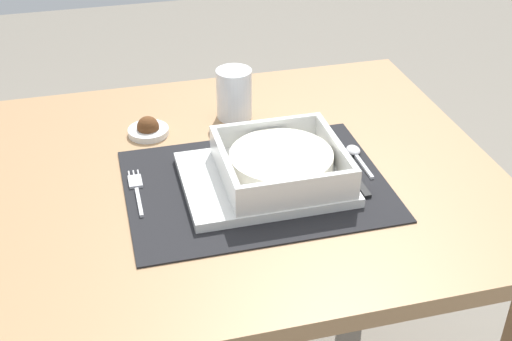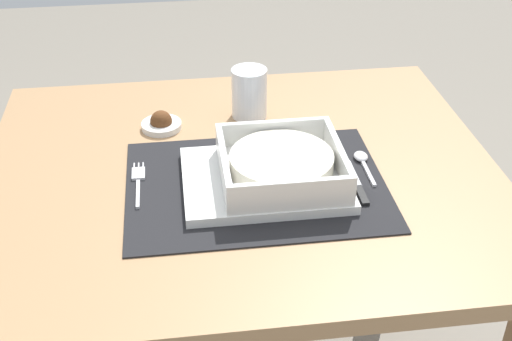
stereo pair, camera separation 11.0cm
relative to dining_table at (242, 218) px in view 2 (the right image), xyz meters
The scene contains 9 objects.
dining_table is the anchor object (origin of this frame).
placemat 0.12m from the dining_table, 71.62° to the right, with size 0.43×0.32×0.00m, color black.
serving_plate 0.13m from the dining_table, 58.80° to the right, with size 0.27×0.21×0.02m, color white.
porridge_bowl 0.17m from the dining_table, 45.21° to the right, with size 0.20×0.20×0.05m.
fork 0.21m from the dining_table, behind, with size 0.02×0.13×0.00m.
spoon 0.24m from the dining_table, ahead, with size 0.02×0.11×0.01m.
butter_knife 0.23m from the dining_table, 24.37° to the right, with size 0.01×0.13×0.01m.
drinking_glass 0.25m from the dining_table, 78.85° to the left, with size 0.07×0.07×0.10m.
condiment_saucer 0.24m from the dining_table, 129.53° to the left, with size 0.08×0.08×0.04m.
Camera 2 is at (-0.10, -0.97, 1.34)m, focal length 47.53 mm.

